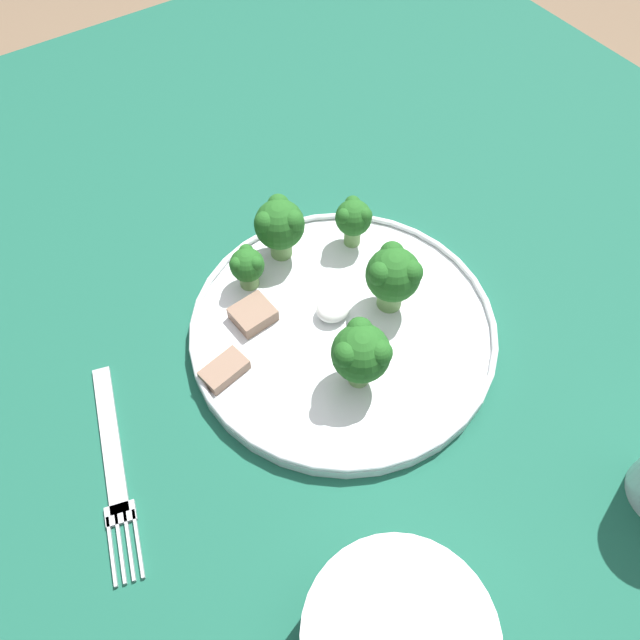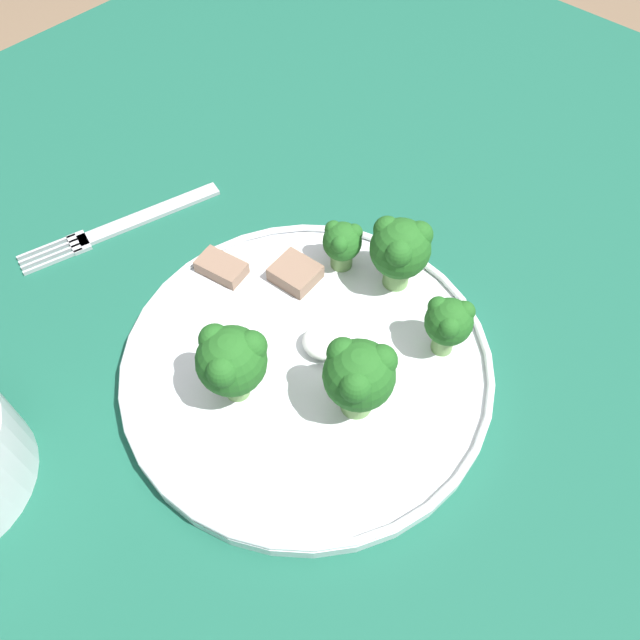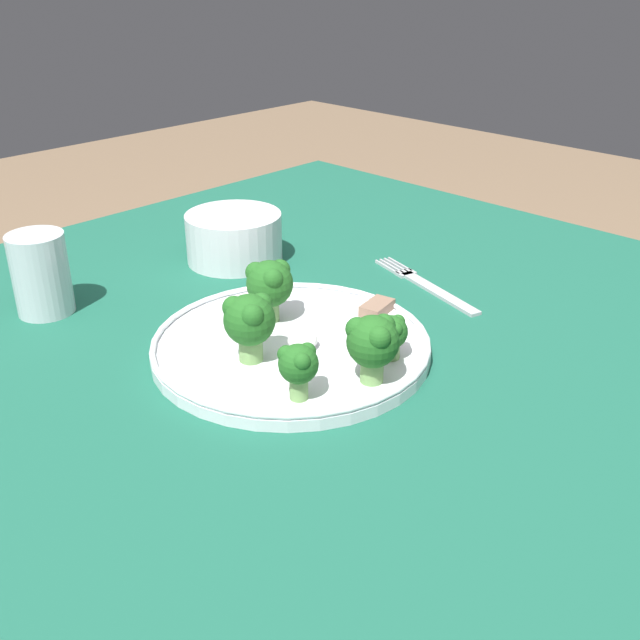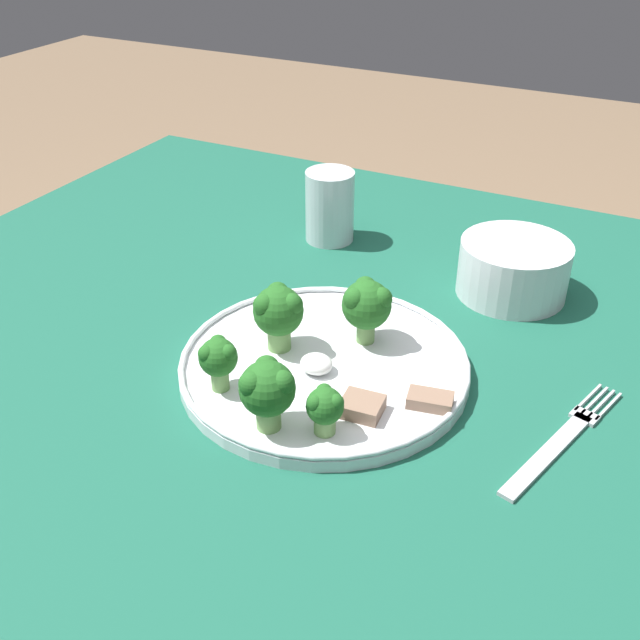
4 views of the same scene
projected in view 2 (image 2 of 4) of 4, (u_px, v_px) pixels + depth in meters
ground_plane at (335, 564)px, 1.13m from camera, size 8.00×8.00×0.00m
table at (348, 384)px, 0.59m from camera, size 1.16×1.16×0.75m
dinner_plate at (305, 363)px, 0.49m from camera, size 0.29×0.29×0.02m
fork at (125, 225)px, 0.58m from camera, size 0.07×0.19×0.00m
broccoli_floret_near_rim_left at (359, 375)px, 0.43m from camera, size 0.05×0.05×0.07m
broccoli_floret_center_left at (231, 360)px, 0.43m from camera, size 0.05×0.05×0.07m
broccoli_floret_back_left at (449, 322)px, 0.46m from camera, size 0.04×0.04×0.05m
broccoli_floret_front_left at (400, 249)px, 0.49m from camera, size 0.05×0.05×0.07m
broccoli_floret_center_back at (342, 242)px, 0.52m from camera, size 0.03×0.03×0.05m
meat_slice_front_slice at (297, 271)px, 0.53m from camera, size 0.04×0.04×0.01m
meat_slice_middle_slice at (222, 267)px, 0.53m from camera, size 0.05×0.03×0.01m
sauce_dollop at (319, 341)px, 0.48m from camera, size 0.03×0.03×0.02m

